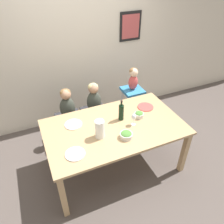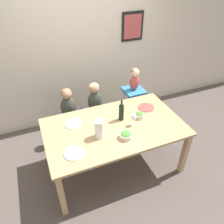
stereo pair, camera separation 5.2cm
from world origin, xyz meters
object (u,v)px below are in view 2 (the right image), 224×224
(person_child_left, at_px, (68,103))
(person_baby_right, at_px, (135,78))
(chair_far_left, at_px, (70,120))
(chair_far_center, at_px, (95,114))
(wine_glass_near, at_px, (134,118))
(paper_towel_roll, at_px, (99,129))
(dinner_plate_back_right, at_px, (146,107))
(salad_bowl_small, at_px, (139,115))
(dinner_plate_back_left, at_px, (73,124))
(wine_bottle, at_px, (121,112))
(dinner_plate_front_left, at_px, (74,153))
(salad_bowl_large, at_px, (126,135))
(person_child_center, at_px, (94,97))
(chair_right_highchair, at_px, (133,97))

(person_child_left, xyz_separation_m, person_baby_right, (1.16, 0.00, 0.22))
(chair_far_left, bearing_deg, person_baby_right, 0.09)
(chair_far_center, xyz_separation_m, wine_glass_near, (0.25, -0.89, 0.48))
(chair_far_left, relative_size, wine_glass_near, 2.72)
(chair_far_center, distance_m, paper_towel_roll, 1.08)
(chair_far_center, xyz_separation_m, person_child_left, (-0.44, 0.00, 0.34))
(dinner_plate_back_right, bearing_deg, chair_far_center, 135.56)
(person_baby_right, height_order, salad_bowl_small, person_baby_right)
(dinner_plate_back_left, relative_size, dinner_plate_back_right, 1.00)
(person_baby_right, relative_size, wine_bottle, 1.27)
(person_child_left, bearing_deg, salad_bowl_small, -42.50)
(salad_bowl_small, relative_size, dinner_plate_front_left, 0.56)
(wine_bottle, height_order, dinner_plate_front_left, wine_bottle)
(paper_towel_roll, bearing_deg, dinner_plate_front_left, -156.03)
(chair_far_left, xyz_separation_m, wine_glass_near, (0.70, -0.89, 0.48))
(salad_bowl_large, bearing_deg, person_child_center, 92.59)
(chair_far_center, xyz_separation_m, person_baby_right, (0.72, 0.00, 0.56))
(chair_right_highchair, xyz_separation_m, salad_bowl_large, (-0.67, -1.08, 0.23))
(paper_towel_roll, xyz_separation_m, salad_bowl_large, (0.30, -0.15, -0.08))
(chair_far_center, xyz_separation_m, wine_bottle, (0.15, -0.72, 0.49))
(chair_far_left, xyz_separation_m, person_baby_right, (1.16, 0.00, 0.56))
(chair_far_left, xyz_separation_m, salad_bowl_small, (0.85, -0.77, 0.41))
(chair_right_highchair, bearing_deg, chair_far_center, -180.00)
(wine_glass_near, relative_size, salad_bowl_large, 1.09)
(salad_bowl_large, distance_m, dinner_plate_front_left, 0.67)
(person_child_left, bearing_deg, chair_far_left, -90.00)
(person_child_left, bearing_deg, chair_right_highchair, -0.06)
(wine_glass_near, distance_m, dinner_plate_back_left, 0.82)
(chair_right_highchair, bearing_deg, chair_far_left, -180.00)
(chair_far_left, relative_size, dinner_plate_back_right, 2.02)
(wine_bottle, distance_m, dinner_plate_back_left, 0.67)
(chair_far_left, distance_m, person_child_center, 0.56)
(person_baby_right, bearing_deg, chair_far_center, -179.86)
(person_child_left, relative_size, person_child_center, 1.00)
(chair_far_left, xyz_separation_m, chair_far_center, (0.44, 0.00, 0.00))
(salad_bowl_small, bearing_deg, dinner_plate_back_right, 39.34)
(paper_towel_roll, distance_m, salad_bowl_small, 0.68)
(wine_glass_near, bearing_deg, person_child_center, 105.90)
(salad_bowl_large, bearing_deg, wine_bottle, 74.39)
(dinner_plate_back_right, bearing_deg, dinner_plate_front_left, -157.93)
(chair_far_left, distance_m, wine_glass_near, 1.23)
(wine_glass_near, bearing_deg, chair_far_center, 105.93)
(person_child_left, distance_m, paper_towel_roll, 0.97)
(wine_bottle, distance_m, salad_bowl_large, 0.39)
(chair_right_highchair, height_order, paper_towel_roll, paper_towel_roll)
(chair_far_left, xyz_separation_m, person_child_left, (-0.00, 0.00, 0.34))
(salad_bowl_small, distance_m, dinner_plate_back_left, 0.92)
(person_child_left, distance_m, wine_glass_near, 1.14)
(chair_far_left, height_order, person_child_left, person_child_left)
(chair_far_center, xyz_separation_m, dinner_plate_back_right, (0.61, -0.60, 0.37))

